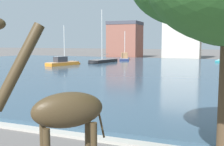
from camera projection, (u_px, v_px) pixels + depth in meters
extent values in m
cube|color=#334C60|center=(156.00, 70.00, 36.50)|extent=(85.82, 51.86, 0.32)
cube|color=#ADA89E|center=(26.00, 129.00, 12.32)|extent=(85.82, 0.50, 0.12)
ellipsoid|color=#42331E|center=(68.00, 110.00, 6.12)|extent=(1.56, 1.59, 0.80)
cylinder|color=#42331E|center=(18.00, 66.00, 5.60)|extent=(0.92, 0.95, 1.79)
cylinder|color=#42331E|center=(100.00, 121.00, 6.48)|extent=(0.19, 0.19, 0.85)
cube|color=black|center=(103.00, 62.00, 48.44)|extent=(3.14, 6.32, 0.82)
ellipsoid|color=black|center=(94.00, 63.00, 46.03)|extent=(2.20, 2.42, 0.78)
cube|color=slate|center=(103.00, 59.00, 48.39)|extent=(3.08, 6.19, 0.06)
cylinder|color=silver|center=(102.00, 35.00, 47.54)|extent=(0.12, 0.12, 8.52)
cylinder|color=silver|center=(105.00, 54.00, 48.80)|extent=(0.48, 2.09, 0.08)
cube|color=navy|center=(125.00, 60.00, 55.35)|extent=(3.35, 5.88, 0.64)
ellipsoid|color=navy|center=(125.00, 59.00, 57.98)|extent=(2.11, 2.34, 0.61)
cube|color=slate|center=(125.00, 58.00, 55.31)|extent=(3.28, 5.76, 0.06)
cube|color=#9E7047|center=(125.00, 55.00, 54.83)|extent=(1.77, 2.24, 1.09)
cylinder|color=silver|center=(125.00, 45.00, 55.43)|extent=(0.12, 0.12, 5.39)
cylinder|color=silver|center=(125.00, 54.00, 54.66)|extent=(0.65, 1.90, 0.08)
cube|color=teal|center=(224.00, 61.00, 51.31)|extent=(3.02, 7.09, 0.59)
cube|color=#6EA5A8|center=(224.00, 60.00, 51.27)|extent=(2.96, 6.95, 0.06)
cylinder|color=silver|center=(224.00, 55.00, 50.57)|extent=(0.34, 2.40, 0.08)
cube|color=orange|center=(63.00, 65.00, 42.54)|extent=(3.20, 5.70, 0.78)
ellipsoid|color=orange|center=(75.00, 64.00, 44.54)|extent=(1.97, 2.26, 0.74)
cube|color=#E2A56E|center=(63.00, 62.00, 42.50)|extent=(3.13, 5.58, 0.06)
cube|color=#333338|center=(60.00, 59.00, 42.13)|extent=(1.66, 2.17, 0.83)
cylinder|color=silver|center=(64.00, 44.00, 42.50)|extent=(0.12, 0.12, 5.62)
cylinder|color=silver|center=(60.00, 57.00, 41.98)|extent=(0.66, 1.85, 0.08)
cube|color=#8E5142|center=(125.00, 41.00, 68.89)|extent=(7.44, 6.86, 8.03)
cube|color=#42424C|center=(125.00, 23.00, 68.40)|extent=(7.59, 7.00, 0.80)
cube|color=beige|center=(182.00, 31.00, 63.23)|extent=(8.18, 5.78, 12.80)
cube|color=#42424C|center=(183.00, 0.00, 62.47)|extent=(8.35, 5.90, 0.80)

